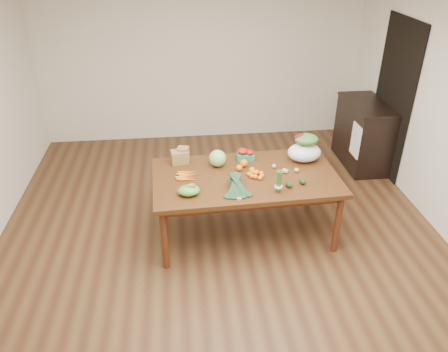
{
  "coord_description": "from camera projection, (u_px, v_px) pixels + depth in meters",
  "views": [
    {
      "loc": [
        -0.4,
        -3.72,
        3.06
      ],
      "look_at": [
        0.01,
        0.0,
        0.92
      ],
      "focal_mm": 35.0,
      "sensor_mm": 36.0,
      "label": 1
    }
  ],
  "objects": [
    {
      "name": "floor",
      "position": [
        223.0,
        249.0,
        4.77
      ],
      "size": [
        6.0,
        6.0,
        0.0
      ],
      "primitive_type": "plane",
      "color": "#54371C",
      "rests_on": "ground"
    },
    {
      "name": "room_walls",
      "position": [
        223.0,
        136.0,
        4.1
      ],
      "size": [
        5.02,
        6.02,
        2.7
      ],
      "color": "white",
      "rests_on": "floor"
    },
    {
      "name": "dining_table",
      "position": [
        245.0,
        205.0,
        4.85
      ],
      "size": [
        2.01,
        1.17,
        0.75
      ],
      "primitive_type": "cube",
      "rotation": [
        0.0,
        0.0,
        0.04
      ],
      "color": "#462410",
      "rests_on": "floor"
    },
    {
      "name": "doorway_dark",
      "position": [
        393.0,
        99.0,
        5.87
      ],
      "size": [
        0.02,
        1.0,
        2.1
      ],
      "primitive_type": "cube",
      "color": "black",
      "rests_on": "floor"
    },
    {
      "name": "cabinet",
      "position": [
        363.0,
        134.0,
        6.27
      ],
      "size": [
        0.52,
        1.02,
        0.94
      ],
      "primitive_type": "cube",
      "color": "black",
      "rests_on": "floor"
    },
    {
      "name": "dish_towel",
      "position": [
        356.0,
        140.0,
        5.89
      ],
      "size": [
        0.02,
        0.28,
        0.45
      ],
      "primitive_type": "cube",
      "color": "white",
      "rests_on": "cabinet"
    },
    {
      "name": "paper_bag",
      "position": [
        180.0,
        156.0,
        4.87
      ],
      "size": [
        0.26,
        0.22,
        0.18
      ],
      "primitive_type": null,
      "rotation": [
        0.0,
        0.0,
        0.04
      ],
      "color": "olive",
      "rests_on": "dining_table"
    },
    {
      "name": "cabbage",
      "position": [
        218.0,
        158.0,
        4.8
      ],
      "size": [
        0.19,
        0.19,
        0.19
      ],
      "primitive_type": "sphere",
      "color": "#AADA7D",
      "rests_on": "dining_table"
    },
    {
      "name": "strawberry_basket_a",
      "position": [
        242.0,
        155.0,
        4.95
      ],
      "size": [
        0.13,
        0.13,
        0.11
      ],
      "primitive_type": null,
      "rotation": [
        0.0,
        0.0,
        0.04
      ],
      "color": "red",
      "rests_on": "dining_table"
    },
    {
      "name": "strawberry_basket_b",
      "position": [
        250.0,
        156.0,
        4.96
      ],
      "size": [
        0.11,
        0.11,
        0.09
      ],
      "primitive_type": null,
      "rotation": [
        0.0,
        0.0,
        0.04
      ],
      "color": "red",
      "rests_on": "dining_table"
    },
    {
      "name": "orange_a",
      "position": [
        239.0,
        168.0,
        4.74
      ],
      "size": [
        0.07,
        0.07,
        0.07
      ],
      "primitive_type": "sphere",
      "color": "orange",
      "rests_on": "dining_table"
    },
    {
      "name": "orange_b",
      "position": [
        244.0,
        163.0,
        4.81
      ],
      "size": [
        0.09,
        0.09,
        0.09
      ],
      "primitive_type": "sphere",
      "color": "orange",
      "rests_on": "dining_table"
    },
    {
      "name": "orange_c",
      "position": [
        252.0,
        170.0,
        4.69
      ],
      "size": [
        0.07,
        0.07,
        0.07
      ],
      "primitive_type": "sphere",
      "color": "orange",
      "rests_on": "dining_table"
    },
    {
      "name": "mandarin_cluster",
      "position": [
        256.0,
        174.0,
        4.62
      ],
      "size": [
        0.19,
        0.19,
        0.08
      ],
      "primitive_type": null,
      "rotation": [
        0.0,
        0.0,
        0.04
      ],
      "color": "#FF600F",
      "rests_on": "dining_table"
    },
    {
      "name": "carrots",
      "position": [
        187.0,
        176.0,
        4.63
      ],
      "size": [
        0.23,
        0.22,
        0.03
      ],
      "primitive_type": null,
      "rotation": [
        0.0,
        0.0,
        0.04
      ],
      "color": "#FC5915",
      "rests_on": "dining_table"
    },
    {
      "name": "snap_pea_bag",
      "position": [
        189.0,
        191.0,
        4.3
      ],
      "size": [
        0.22,
        0.17,
        0.1
      ],
      "primitive_type": "ellipsoid",
      "color": "#5E9C34",
      "rests_on": "dining_table"
    },
    {
      "name": "kale_bunch",
      "position": [
        237.0,
        187.0,
        4.3
      ],
      "size": [
        0.34,
        0.41,
        0.16
      ],
      "primitive_type": null,
      "rotation": [
        0.0,
        0.0,
        0.04
      ],
      "color": "black",
      "rests_on": "dining_table"
    },
    {
      "name": "asparagus_bundle",
      "position": [
        279.0,
        181.0,
        4.31
      ],
      "size": [
        0.08,
        0.12,
        0.26
      ],
      "primitive_type": null,
      "rotation": [
        0.15,
        0.0,
        0.04
      ],
      "color": "#5E873E",
      "rests_on": "dining_table"
    },
    {
      "name": "potato_a",
      "position": [
        279.0,
        172.0,
        4.68
      ],
      "size": [
        0.05,
        0.04,
        0.04
      ],
      "primitive_type": "ellipsoid",
      "color": "tan",
      "rests_on": "dining_table"
    },
    {
      "name": "potato_b",
      "position": [
        286.0,
        171.0,
        4.69
      ],
      "size": [
        0.06,
        0.05,
        0.05
      ],
      "primitive_type": "ellipsoid",
      "color": "tan",
      "rests_on": "dining_table"
    },
    {
      "name": "potato_c",
      "position": [
        284.0,
        170.0,
        4.73
      ],
      "size": [
        0.05,
        0.04,
        0.04
      ],
      "primitive_type": "ellipsoid",
      "color": "#D2C379",
      "rests_on": "dining_table"
    },
    {
      "name": "potato_d",
      "position": [
        274.0,
        166.0,
        4.8
      ],
      "size": [
        0.05,
        0.05,
        0.04
      ],
      "primitive_type": "ellipsoid",
      "color": "#D7AF7C",
      "rests_on": "dining_table"
    },
    {
      "name": "potato_e",
      "position": [
        296.0,
        170.0,
        4.72
      ],
      "size": [
        0.06,
        0.05,
        0.05
      ],
      "primitive_type": "ellipsoid",
      "color": "tan",
      "rests_on": "dining_table"
    },
    {
      "name": "avocado_a",
      "position": [
        289.0,
        184.0,
        4.44
      ],
      "size": [
        0.09,
        0.11,
        0.06
      ],
      "primitive_type": "ellipsoid",
      "rotation": [
        0.0,
        0.0,
        0.3
      ],
      "color": "black",
      "rests_on": "dining_table"
    },
    {
      "name": "avocado_b",
      "position": [
        302.0,
        181.0,
        4.5
      ],
      "size": [
        0.09,
        0.1,
        0.06
      ],
      "primitive_type": "ellipsoid",
      "rotation": [
        0.0,
        0.0,
        0.3
      ],
      "color": "black",
      "rests_on": "dining_table"
    },
    {
      "name": "salad_bag",
      "position": [
        305.0,
        149.0,
        4.88
      ],
      "size": [
        0.39,
        0.3,
        0.29
      ],
      "primitive_type": null,
      "rotation": [
        0.0,
        0.0,
        0.04
      ],
      "color": "white",
      "rests_on": "dining_table"
    }
  ]
}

